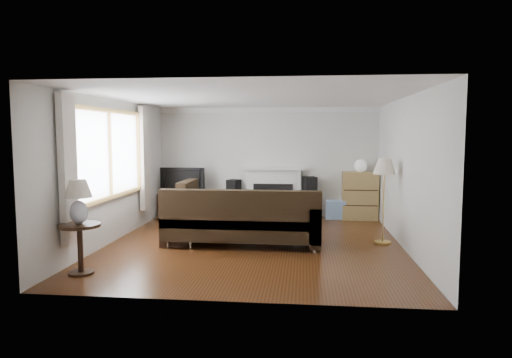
# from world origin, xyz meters

# --- Properties ---
(room) EXTENTS (5.10, 5.60, 2.54)m
(room) POSITION_xyz_m (0.00, 0.00, 1.25)
(room) COLOR #482410
(room) RESTS_ON ground
(window) EXTENTS (0.12, 2.74, 1.54)m
(window) POSITION_xyz_m (-2.45, -0.20, 1.55)
(window) COLOR olive
(window) RESTS_ON room
(curtain_near) EXTENTS (0.10, 0.35, 2.10)m
(curtain_near) POSITION_xyz_m (-2.40, -1.72, 1.40)
(curtain_near) COLOR beige
(curtain_near) RESTS_ON room
(curtain_far) EXTENTS (0.10, 0.35, 2.10)m
(curtain_far) POSITION_xyz_m (-2.40, 1.32, 1.40)
(curtain_far) COLOR beige
(curtain_far) RESTS_ON room
(fireplace) EXTENTS (1.40, 0.26, 1.15)m
(fireplace) POSITION_xyz_m (0.15, 2.64, 0.57)
(fireplace) COLOR white
(fireplace) RESTS_ON room
(tv_stand) EXTENTS (1.11, 0.50, 0.55)m
(tv_stand) POSITION_xyz_m (-1.89, 2.47, 0.28)
(tv_stand) COLOR black
(tv_stand) RESTS_ON ground
(television) EXTENTS (1.02, 0.13, 0.59)m
(television) POSITION_xyz_m (-1.89, 2.47, 0.85)
(television) COLOR black
(television) RESTS_ON tv_stand
(speaker_left) EXTENTS (0.33, 0.36, 0.86)m
(speaker_left) POSITION_xyz_m (-0.75, 2.54, 0.43)
(speaker_left) COLOR black
(speaker_left) RESTS_ON ground
(speaker_right) EXTENTS (0.34, 0.38, 0.95)m
(speaker_right) POSITION_xyz_m (0.98, 2.53, 0.47)
(speaker_right) COLOR black
(speaker_right) RESTS_ON ground
(bookshelf) EXTENTS (0.77, 0.37, 1.06)m
(bookshelf) POSITION_xyz_m (2.08, 2.53, 0.53)
(bookshelf) COLOR olive
(bookshelf) RESTS_ON ground
(globe_lamp) EXTENTS (0.28, 0.28, 0.28)m
(globe_lamp) POSITION_xyz_m (2.08, 2.53, 1.20)
(globe_lamp) COLOR white
(globe_lamp) RESTS_ON bookshelf
(sectional_sofa) EXTENTS (2.86, 2.09, 0.92)m
(sectional_sofa) POSITION_xyz_m (-0.19, -0.06, 0.46)
(sectional_sofa) COLOR black
(sectional_sofa) RESTS_ON ground
(coffee_table) EXTENTS (1.21, 0.95, 0.42)m
(coffee_table) POSITION_xyz_m (-0.12, 1.47, 0.21)
(coffee_table) COLOR #A1754D
(coffee_table) RESTS_ON ground
(footstool) EXTENTS (0.54, 0.54, 0.40)m
(footstool) POSITION_xyz_m (-1.35, -0.18, 0.20)
(footstool) COLOR black
(footstool) RESTS_ON ground
(floor_lamp) EXTENTS (0.39, 0.39, 1.48)m
(floor_lamp) POSITION_xyz_m (2.22, 0.31, 0.74)
(floor_lamp) COLOR gold
(floor_lamp) RESTS_ON ground
(side_table) EXTENTS (0.55, 0.55, 0.69)m
(side_table) POSITION_xyz_m (-2.15, -1.94, 0.34)
(side_table) COLOR black
(side_table) RESTS_ON ground
(table_lamp) EXTENTS (0.36, 0.36, 0.59)m
(table_lamp) POSITION_xyz_m (-2.15, -1.94, 0.98)
(table_lamp) COLOR silver
(table_lamp) RESTS_ON side_table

